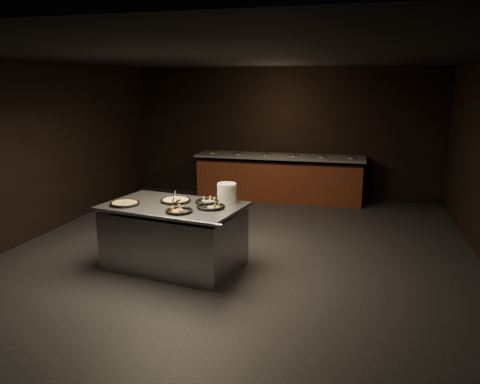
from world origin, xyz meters
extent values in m
cube|color=black|center=(0.00, 0.00, -0.01)|extent=(7.00, 8.00, 0.01)
cube|color=black|center=(0.00, 0.00, 2.90)|extent=(7.00, 8.00, 0.01)
cube|color=black|center=(0.00, 4.00, 1.45)|extent=(7.00, 0.01, 2.90)
cube|color=black|center=(0.00, -4.00, 1.45)|extent=(7.00, 0.01, 2.90)
cube|color=black|center=(-3.50, 0.00, 1.45)|extent=(0.01, 8.00, 2.90)
cube|color=#5E2D16|center=(0.00, 3.58, 0.43)|extent=(3.60, 0.75, 0.85)
cube|color=#5A595E|center=(0.00, 3.58, 0.97)|extent=(3.70, 0.83, 0.05)
cube|color=#38120C|center=(0.00, 3.58, 0.04)|extent=(3.60, 0.69, 0.08)
cylinder|color=#A8AAAF|center=(-1.55, 3.58, 0.98)|extent=(0.22, 0.22, 0.08)
cylinder|color=#5B772F|center=(-1.55, 3.58, 1.00)|extent=(0.19, 0.19, 0.02)
cylinder|color=black|center=(-1.52, 3.56, 1.09)|extent=(0.04, 0.10, 0.19)
cylinder|color=#A8AAAF|center=(-0.93, 3.58, 0.98)|extent=(0.22, 0.22, 0.08)
cylinder|color=#5B772F|center=(-0.93, 3.58, 1.00)|extent=(0.19, 0.19, 0.02)
cylinder|color=black|center=(-0.90, 3.56, 1.09)|extent=(0.04, 0.10, 0.19)
cylinder|color=#A8AAAF|center=(-0.31, 3.58, 0.98)|extent=(0.22, 0.22, 0.08)
cylinder|color=#5B772F|center=(-0.31, 3.58, 1.00)|extent=(0.19, 0.19, 0.02)
cylinder|color=black|center=(-0.28, 3.56, 1.09)|extent=(0.04, 0.10, 0.19)
cylinder|color=#A8AAAF|center=(0.31, 3.58, 0.98)|extent=(0.22, 0.22, 0.08)
cylinder|color=#5B772F|center=(0.31, 3.58, 1.00)|extent=(0.19, 0.19, 0.02)
cylinder|color=black|center=(0.34, 3.56, 1.09)|extent=(0.04, 0.10, 0.19)
cylinder|color=#A8AAAF|center=(0.93, 3.58, 0.98)|extent=(0.22, 0.22, 0.08)
cylinder|color=#5B772F|center=(0.93, 3.58, 1.00)|extent=(0.19, 0.19, 0.02)
cylinder|color=black|center=(0.96, 3.56, 1.09)|extent=(0.04, 0.10, 0.19)
cylinder|color=#A8AAAF|center=(1.55, 3.58, 0.98)|extent=(0.22, 0.22, 0.08)
cylinder|color=#5B772F|center=(1.55, 3.58, 1.00)|extent=(0.19, 0.19, 0.02)
cylinder|color=black|center=(1.58, 3.56, 1.09)|extent=(0.04, 0.10, 0.19)
cube|color=#A8AAAF|center=(-0.75, -0.69, 0.40)|extent=(1.95, 1.38, 0.81)
cube|color=#A8AAAF|center=(-0.75, -0.69, 0.88)|extent=(2.04, 1.47, 0.04)
cylinder|color=#A8AAAF|center=(-0.75, -1.28, 0.88)|extent=(1.86, 0.35, 0.04)
cylinder|color=white|center=(-0.08, -0.37, 1.03)|extent=(0.27, 0.27, 0.26)
cylinder|color=black|center=(-1.40, -0.88, 0.90)|extent=(0.38, 0.38, 0.01)
torus|color=black|center=(-1.40, -0.88, 0.92)|extent=(0.41, 0.41, 0.04)
torus|color=#AE7F2D|center=(-1.40, -0.88, 0.92)|extent=(0.34, 0.34, 0.03)
cylinder|color=tan|center=(-1.40, -0.88, 0.92)|extent=(0.30, 0.30, 0.02)
cube|color=black|center=(-1.40, -0.88, 0.93)|extent=(0.08, 0.29, 0.00)
cube|color=black|center=(-1.40, -0.88, 0.93)|extent=(0.29, 0.08, 0.00)
cylinder|color=black|center=(-0.78, -0.54, 0.90)|extent=(0.41, 0.41, 0.01)
torus|color=black|center=(-0.78, -0.54, 0.92)|extent=(0.43, 0.43, 0.04)
torus|color=#AE7F2D|center=(-0.78, -0.54, 0.92)|extent=(0.37, 0.37, 0.03)
cylinder|color=gold|center=(-0.78, -0.54, 0.92)|extent=(0.33, 0.33, 0.02)
cube|color=black|center=(-0.78, -0.54, 0.93)|extent=(0.05, 0.33, 0.00)
cube|color=black|center=(-0.78, -0.54, 0.93)|extent=(0.33, 0.05, 0.00)
cylinder|color=black|center=(-0.33, -0.48, 0.90)|extent=(0.32, 0.32, 0.01)
torus|color=black|center=(-0.33, -0.48, 0.92)|extent=(0.34, 0.34, 0.04)
cylinder|color=black|center=(-0.53, -1.04, 0.90)|extent=(0.34, 0.34, 0.01)
torus|color=black|center=(-0.53, -1.04, 0.92)|extent=(0.36, 0.36, 0.04)
cylinder|color=black|center=(-0.20, -0.73, 0.90)|extent=(0.36, 0.36, 0.01)
torus|color=black|center=(-0.20, -0.73, 0.92)|extent=(0.39, 0.39, 0.04)
cube|color=#A8AAAF|center=(-0.78, -0.54, 0.92)|extent=(0.13, 0.14, 0.00)
cylinder|color=black|center=(-0.73, -0.71, 1.01)|extent=(0.06, 0.22, 0.14)
cylinder|color=#A8AAAF|center=(-0.76, -0.63, 0.95)|extent=(0.04, 0.11, 0.09)
cube|color=#A8AAAF|center=(-0.44, -1.06, 0.92)|extent=(0.15, 0.14, 0.00)
cylinder|color=black|center=(-0.60, -0.99, 1.01)|extent=(0.20, 0.12, 0.14)
cylinder|color=#A8AAAF|center=(-0.52, -1.03, 0.95)|extent=(0.10, 0.06, 0.09)
camera|label=1|loc=(1.70, -6.52, 2.51)|focal=35.00mm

